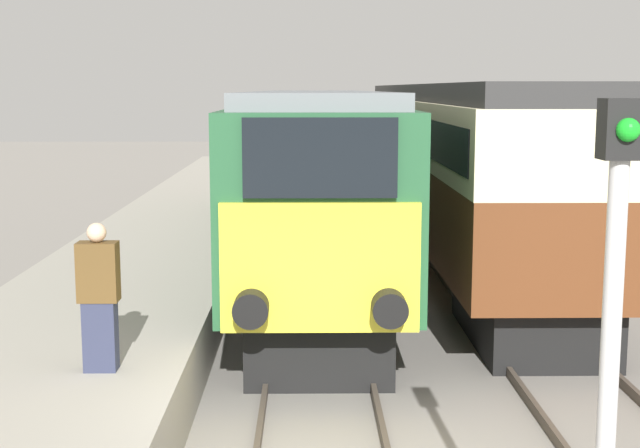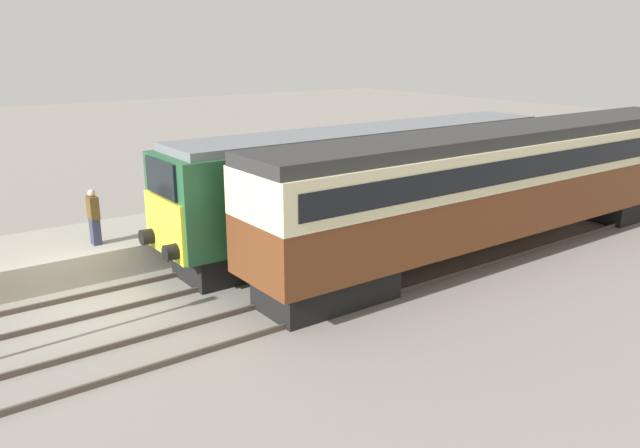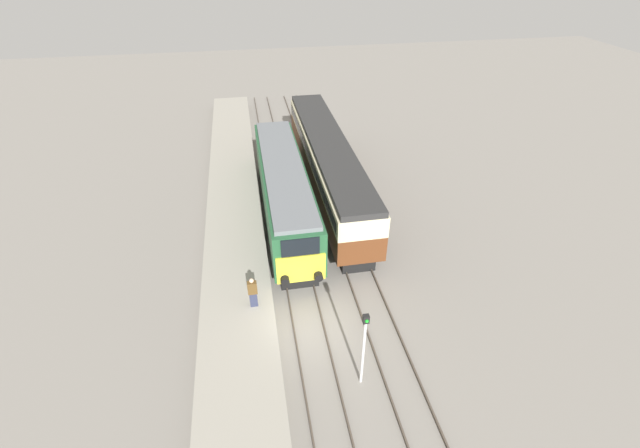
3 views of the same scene
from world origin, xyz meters
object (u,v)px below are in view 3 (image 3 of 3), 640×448
passenger_carriage (328,161)px  person_on_platform (253,292)px  signal_post (364,344)px  locomotive (284,189)px

passenger_carriage → person_on_platform: passenger_carriage is taller
person_on_platform → signal_post: bearing=-46.7°
passenger_carriage → person_on_platform: (-5.86, -11.58, -0.77)m
locomotive → signal_post: bearing=-82.6°
passenger_carriage → person_on_platform: bearing=-116.9°
locomotive → passenger_carriage: 4.53m
person_on_platform → signal_post: signal_post is taller
locomotive → person_on_platform: locomotive is taller
person_on_platform → locomotive: bearing=74.0°
person_on_platform → signal_post: (4.16, -4.41, 0.63)m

